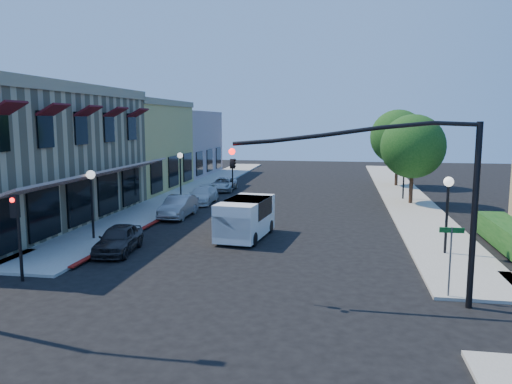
% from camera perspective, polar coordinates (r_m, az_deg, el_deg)
% --- Properties ---
extents(ground, '(120.00, 120.00, 0.00)m').
position_cam_1_polar(ground, '(16.56, -4.36, -13.19)').
color(ground, black).
rests_on(ground, ground).
extents(sidewalk_left, '(3.50, 50.00, 0.12)m').
position_cam_1_polar(sidewalk_left, '(44.19, -6.85, 0.36)').
color(sidewalk_left, '#99968B').
rests_on(sidewalk_left, ground).
extents(sidewalk_right, '(3.50, 50.00, 0.12)m').
position_cam_1_polar(sidewalk_right, '(42.65, 16.30, -0.19)').
color(sidewalk_right, '#99968B').
rests_on(sidewalk_right, ground).
extents(curb_red_strip, '(0.25, 10.00, 0.06)m').
position_cam_1_polar(curb_red_strip, '(26.03, -14.92, -5.49)').
color(curb_red_strip, maroon).
rests_on(curb_red_strip, ground).
extents(corner_brick_building, '(11.77, 18.20, 8.10)m').
position_cam_1_polar(corner_brick_building, '(32.38, -26.84, 3.72)').
color(corner_brick_building, tan).
rests_on(corner_brick_building, ground).
extents(yellow_stucco_building, '(10.00, 12.00, 7.60)m').
position_cam_1_polar(yellow_stucco_building, '(45.33, -15.54, 5.07)').
color(yellow_stucco_building, tan).
rests_on(yellow_stucco_building, ground).
extents(pink_stucco_building, '(10.00, 12.00, 7.00)m').
position_cam_1_polar(pink_stucco_building, '(56.41, -10.32, 5.48)').
color(pink_stucco_building, tan).
rests_on(pink_stucco_building, ground).
extents(street_tree_a, '(4.56, 4.56, 6.48)m').
position_cam_1_polar(street_tree_a, '(37.33, 17.49, 4.99)').
color(street_tree_a, black).
rests_on(street_tree_a, ground).
extents(street_tree_b, '(4.94, 4.94, 7.02)m').
position_cam_1_polar(street_tree_b, '(47.23, 15.90, 6.07)').
color(street_tree_b, black).
rests_on(street_tree_b, ground).
extents(signal_mast_arm, '(8.01, 0.39, 6.00)m').
position_cam_1_polar(signal_mast_arm, '(16.68, 16.73, 1.15)').
color(signal_mast_arm, black).
rests_on(signal_mast_arm, ground).
extents(secondary_signal, '(0.28, 0.42, 3.32)m').
position_cam_1_polar(secondary_signal, '(20.51, -25.66, -3.06)').
color(secondary_signal, black).
rests_on(secondary_signal, ground).
extents(street_name_sign, '(0.80, 0.06, 2.50)m').
position_cam_1_polar(street_name_sign, '(18.06, 21.36, -6.26)').
color(street_name_sign, '#595B5E').
rests_on(street_name_sign, ground).
extents(lamppost_left_near, '(0.44, 0.44, 3.57)m').
position_cam_1_polar(lamppost_left_near, '(26.25, -18.31, 0.56)').
color(lamppost_left_near, black).
rests_on(lamppost_left_near, ground).
extents(lamppost_left_far, '(0.44, 0.44, 3.57)m').
position_cam_1_polar(lamppost_left_far, '(39.08, -8.66, 3.26)').
color(lamppost_left_far, black).
rests_on(lamppost_left_far, ground).
extents(lamppost_right_near, '(0.44, 0.44, 3.57)m').
position_cam_1_polar(lamppost_right_near, '(23.65, 21.09, -0.37)').
color(lamppost_right_near, black).
rests_on(lamppost_right_near, ground).
extents(lamppost_right_far, '(0.44, 0.44, 3.57)m').
position_cam_1_polar(lamppost_right_far, '(39.36, 16.58, 3.04)').
color(lamppost_right_far, black).
rests_on(lamppost_right_far, ground).
extents(white_van, '(2.46, 4.73, 2.01)m').
position_cam_1_polar(white_van, '(25.66, -1.25, -2.75)').
color(white_van, white).
rests_on(white_van, ground).
extents(parked_car_a, '(1.90, 3.88, 1.27)m').
position_cam_1_polar(parked_car_a, '(23.83, -15.44, -5.19)').
color(parked_car_a, '#232326').
rests_on(parked_car_a, ground).
extents(parked_car_b, '(1.47, 4.12, 1.35)m').
position_cam_1_polar(parked_car_b, '(31.64, -8.85, -1.66)').
color(parked_car_b, gray).
rests_on(parked_car_b, ground).
extents(parked_car_c, '(1.81, 4.28, 1.23)m').
position_cam_1_polar(parked_car_c, '(36.75, -6.16, -0.33)').
color(parked_car_c, silver).
rests_on(parked_car_c, ground).
extents(parked_car_d, '(2.04, 4.18, 1.15)m').
position_cam_1_polar(parked_car_d, '(43.10, -3.76, 0.89)').
color(parked_car_d, '#A9ACAE').
rests_on(parked_car_d, ground).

